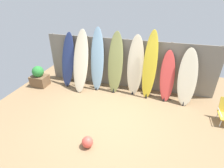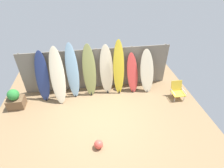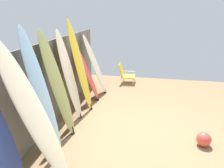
% 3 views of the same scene
% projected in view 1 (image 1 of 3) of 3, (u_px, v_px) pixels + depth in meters
% --- Properties ---
extents(ground, '(7.68, 7.68, 0.00)m').
position_uv_depth(ground, '(111.00, 119.00, 5.05)').
color(ground, '#8E704C').
extents(fence_back, '(6.08, 0.11, 1.80)m').
position_uv_depth(fence_back, '(126.00, 64.00, 6.30)').
color(fence_back, gray).
rests_on(fence_back, ground).
extents(surfboard_navy_0, '(0.56, 0.67, 1.95)m').
position_uv_depth(surfboard_navy_0, '(68.00, 60.00, 6.45)').
color(surfboard_navy_0, navy).
rests_on(surfboard_navy_0, ground).
extents(surfboard_cream_1, '(0.59, 0.92, 2.10)m').
position_uv_depth(surfboard_cream_1, '(81.00, 62.00, 6.14)').
color(surfboard_cream_1, beige).
rests_on(surfboard_cream_1, ground).
extents(surfboard_skyblue_2, '(0.50, 0.55, 2.20)m').
position_uv_depth(surfboard_skyblue_2, '(97.00, 60.00, 6.13)').
color(surfboard_skyblue_2, '#8CB7D6').
rests_on(surfboard_skyblue_2, ground).
extents(surfboard_olive_3, '(0.54, 0.61, 2.09)m').
position_uv_depth(surfboard_olive_3, '(115.00, 63.00, 6.02)').
color(surfboard_olive_3, olive).
rests_on(surfboard_olive_3, ground).
extents(surfboard_cream_4, '(0.57, 0.52, 2.02)m').
position_uv_depth(surfboard_cream_4, '(135.00, 66.00, 5.89)').
color(surfboard_cream_4, beige).
rests_on(surfboard_cream_4, ground).
extents(surfboard_yellow_5, '(0.46, 0.58, 2.22)m').
position_uv_depth(surfboard_yellow_5, '(150.00, 66.00, 5.66)').
color(surfboard_yellow_5, yellow).
rests_on(surfboard_yellow_5, ground).
extents(surfboard_red_6, '(0.54, 0.72, 1.60)m').
position_uv_depth(surfboard_red_6, '(167.00, 76.00, 5.68)').
color(surfboard_red_6, '#D13D38').
rests_on(surfboard_red_6, ground).
extents(surfboard_cream_7, '(0.62, 0.73, 1.74)m').
position_uv_depth(surfboard_cream_7, '(187.00, 78.00, 5.44)').
color(surfboard_cream_7, beige).
rests_on(surfboard_cream_7, ground).
extents(planter_box, '(0.60, 0.49, 0.79)m').
position_uv_depth(planter_box, '(39.00, 77.00, 6.62)').
color(planter_box, brown).
rests_on(planter_box, ground).
extents(beach_ball, '(0.27, 0.27, 0.27)m').
position_uv_depth(beach_ball, '(87.00, 142.00, 4.10)').
color(beach_ball, '#E54C3F').
rests_on(beach_ball, ground).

